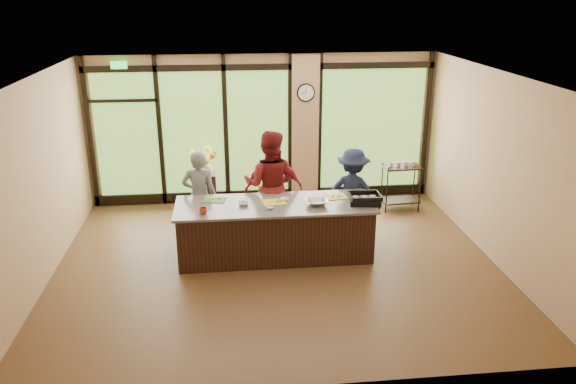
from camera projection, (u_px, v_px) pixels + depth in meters
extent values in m
plane|color=brown|center=(277.00, 263.00, 9.06)|extent=(7.00, 7.00, 0.00)
plane|color=silver|center=(275.00, 76.00, 8.03)|extent=(7.00, 7.00, 0.00)
plane|color=tan|center=(263.00, 129.00, 11.35)|extent=(7.00, 0.00, 7.00)
plane|color=tan|center=(38.00, 183.00, 8.19)|extent=(0.00, 6.00, 6.00)
plane|color=tan|center=(496.00, 168.00, 8.90)|extent=(0.00, 6.00, 6.00)
cube|color=tan|center=(305.00, 129.00, 11.38)|extent=(0.55, 0.12, 3.00)
cube|color=black|center=(262.00, 67.00, 10.88)|extent=(6.90, 0.08, 0.12)
cube|color=black|center=(264.00, 194.00, 11.77)|extent=(6.90, 0.08, 0.20)
cube|color=#19D83F|center=(119.00, 65.00, 10.53)|extent=(0.30, 0.04, 0.14)
cube|color=#437127|center=(127.00, 136.00, 11.06)|extent=(1.20, 0.02, 2.50)
cube|color=#437127|center=(193.00, 134.00, 11.20)|extent=(1.20, 0.02, 2.50)
cube|color=#437127|center=(258.00, 132.00, 11.33)|extent=(1.20, 0.02, 2.50)
cube|color=#437127|center=(372.00, 129.00, 11.57)|extent=(2.10, 0.02, 2.50)
cube|color=black|center=(90.00, 134.00, 10.95)|extent=(0.08, 0.08, 3.00)
cube|color=black|center=(160.00, 133.00, 11.09)|extent=(0.08, 0.08, 3.00)
cube|color=black|center=(226.00, 131.00, 11.23)|extent=(0.08, 0.08, 3.00)
cube|color=black|center=(290.00, 129.00, 11.36)|extent=(0.08, 0.08, 3.00)
cube|color=black|center=(319.00, 128.00, 11.42)|extent=(0.08, 0.08, 3.00)
cube|color=black|center=(426.00, 126.00, 11.65)|extent=(0.08, 0.08, 3.00)
cube|color=black|center=(275.00, 231.00, 9.19)|extent=(3.10, 1.00, 0.88)
cube|color=slate|center=(275.00, 205.00, 9.03)|extent=(3.20, 1.10, 0.04)
cylinder|color=black|center=(306.00, 93.00, 11.06)|extent=(0.36, 0.04, 0.36)
cylinder|color=silver|center=(306.00, 93.00, 11.05)|extent=(0.31, 0.01, 0.31)
cube|color=black|center=(306.00, 90.00, 11.02)|extent=(0.01, 0.00, 0.11)
cube|color=black|center=(303.00, 93.00, 11.03)|extent=(0.09, 0.00, 0.01)
imported|color=slate|center=(200.00, 196.00, 9.67)|extent=(0.61, 0.42, 1.62)
imported|color=maroon|center=(270.00, 185.00, 9.76)|extent=(1.09, 0.93, 1.93)
imported|color=maroon|center=(273.00, 190.00, 9.78)|extent=(1.07, 0.54, 1.76)
imported|color=#1B223C|center=(352.00, 192.00, 9.95)|extent=(1.16, 0.93, 1.57)
cube|color=black|center=(365.00, 201.00, 9.04)|extent=(0.54, 0.45, 0.09)
imported|color=silver|center=(317.00, 202.00, 8.96)|extent=(0.37, 0.37, 0.09)
cube|color=#3F9235|center=(214.00, 200.00, 9.18)|extent=(0.41, 0.34, 0.01)
cube|color=gold|center=(274.00, 202.00, 9.08)|extent=(0.39, 0.30, 0.01)
cube|color=gold|center=(335.00, 197.00, 9.31)|extent=(0.40, 0.31, 0.01)
imported|color=silver|center=(243.00, 203.00, 8.96)|extent=(0.21, 0.21, 0.05)
imported|color=silver|center=(270.00, 208.00, 8.80)|extent=(0.15, 0.15, 0.04)
imported|color=silver|center=(285.00, 199.00, 9.17)|extent=(0.18, 0.18, 0.04)
imported|color=#B22F11|center=(203.00, 211.00, 8.61)|extent=(0.14, 0.14, 0.10)
cube|color=black|center=(206.00, 193.00, 10.98)|extent=(0.41, 0.41, 0.81)
imported|color=#967952|center=(205.00, 167.00, 10.79)|extent=(0.33, 0.33, 0.28)
cube|color=black|center=(400.00, 200.00, 11.24)|extent=(0.75, 0.45, 0.03)
cube|color=black|center=(402.00, 167.00, 11.00)|extent=(0.75, 0.45, 0.03)
cylinder|color=black|center=(387.00, 191.00, 10.94)|extent=(0.02, 0.02, 0.94)
cylinder|color=black|center=(420.00, 190.00, 11.00)|extent=(0.02, 0.02, 0.94)
cylinder|color=black|center=(382.00, 185.00, 11.29)|extent=(0.02, 0.02, 0.94)
cylinder|color=black|center=(414.00, 183.00, 11.35)|extent=(0.02, 0.02, 0.94)
imported|color=silver|center=(391.00, 164.00, 10.96)|extent=(0.11, 0.11, 0.10)
imported|color=silver|center=(399.00, 164.00, 10.97)|extent=(0.11, 0.11, 0.10)
imported|color=silver|center=(406.00, 164.00, 10.99)|extent=(0.11, 0.11, 0.10)
imported|color=silver|center=(414.00, 164.00, 11.00)|extent=(0.11, 0.11, 0.10)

